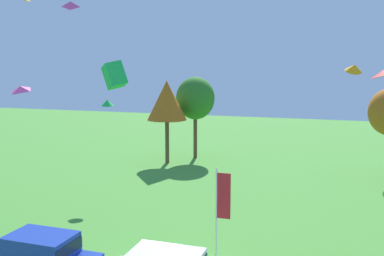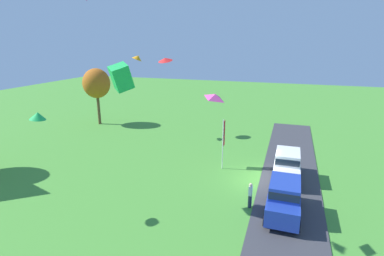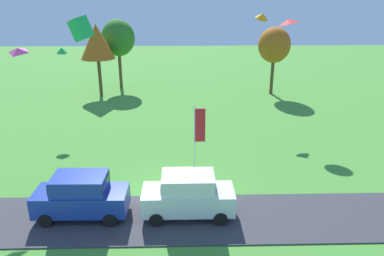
% 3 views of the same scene
% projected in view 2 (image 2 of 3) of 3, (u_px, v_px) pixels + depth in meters
% --- Properties ---
extents(ground_plane, '(120.00, 120.00, 0.00)m').
position_uv_depth(ground_plane, '(259.00, 181.00, 23.20)').
color(ground_plane, '#478E33').
extents(pavement_strip, '(36.00, 4.40, 0.06)m').
position_uv_depth(pavement_strip, '(289.00, 185.00, 22.52)').
color(pavement_strip, '#38383D').
rests_on(pavement_strip, ground).
extents(car_suv_near_entrance, '(4.63, 2.10, 2.28)m').
position_uv_depth(car_suv_near_entrance, '(284.00, 197.00, 18.32)').
color(car_suv_near_entrance, '#1E389E').
rests_on(car_suv_near_entrance, ground).
extents(car_suv_by_flagpole, '(4.60, 2.05, 2.28)m').
position_uv_depth(car_suv_by_flagpole, '(287.00, 164.00, 23.18)').
color(car_suv_by_flagpole, white).
rests_on(car_suv_by_flagpole, ground).
extents(person_watching_sky, '(0.36, 0.24, 1.71)m').
position_uv_depth(person_watching_sky, '(250.00, 195.00, 19.35)').
color(person_watching_sky, '#2D334C').
rests_on(person_watching_sky, ground).
extents(tree_lone_near, '(3.42, 3.42, 7.23)m').
position_uv_depth(tree_lone_near, '(96.00, 84.00, 38.00)').
color(tree_lone_near, brown).
rests_on(tree_lone_near, ground).
extents(flag_banner, '(0.71, 0.08, 4.33)m').
position_uv_depth(flag_banner, '(224.00, 137.00, 25.01)').
color(flag_banner, silver).
rests_on(flag_banner, ground).
extents(kite_delta_over_trees, '(1.94, 1.92, 0.73)m').
position_uv_depth(kite_delta_over_trees, '(165.00, 59.00, 32.60)').
color(kite_delta_over_trees, red).
extents(kite_delta_near_flag, '(1.21, 1.23, 0.52)m').
position_uv_depth(kite_delta_near_flag, '(38.00, 116.00, 17.01)').
color(kite_delta_near_flag, green).
extents(kite_box_low_drifter, '(1.85, 1.52, 1.83)m').
position_uv_depth(kite_box_low_drifter, '(121.00, 77.00, 17.72)').
color(kite_box_low_drifter, green).
extents(kite_delta_high_left, '(1.43, 1.48, 0.83)m').
position_uv_depth(kite_delta_high_left, '(138.00, 57.00, 31.88)').
color(kite_delta_high_left, orange).
extents(kite_diamond_trailing_tail, '(1.04, 1.02, 0.45)m').
position_uv_depth(kite_diamond_trailing_tail, '(215.00, 97.00, 14.36)').
color(kite_diamond_trailing_tail, '#EA4C9E').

